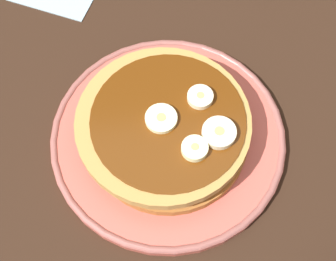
{
  "coord_description": "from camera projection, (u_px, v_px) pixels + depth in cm",
  "views": [
    {
      "loc": [
        23.3,
        -1.27,
        50.16
      ],
      "look_at": [
        0.0,
        0.0,
        2.5
      ],
      "focal_mm": 51.81,
      "sensor_mm": 36.0,
      "label": 1
    }
  ],
  "objects": [
    {
      "name": "banana_slice_3",
      "position": [
        219.0,
        133.0,
        0.5
      ],
      "size": [
        3.57,
        3.57,
        1.03
      ],
      "color": "beige",
      "rests_on": "pancake_stack"
    },
    {
      "name": "pancake_stack",
      "position": [
        167.0,
        129.0,
        0.52
      ],
      "size": [
        18.72,
        18.74,
        3.95
      ],
      "color": "#A2622C",
      "rests_on": "plate"
    },
    {
      "name": "banana_slice_1",
      "position": [
        195.0,
        149.0,
        0.49
      ],
      "size": [
        2.75,
        2.75,
        1.04
      ],
      "color": "#F4F2B5",
      "rests_on": "pancake_stack"
    },
    {
      "name": "banana_slice_2",
      "position": [
        200.0,
        97.0,
        0.52
      ],
      "size": [
        2.79,
        2.79,
        0.95
      ],
      "color": "#F7E8BB",
      "rests_on": "pancake_stack"
    },
    {
      "name": "plate",
      "position": [
        168.0,
        137.0,
        0.55
      ],
      "size": [
        26.38,
        26.38,
        1.45
      ],
      "color": "#CC594C",
      "rests_on": "ground_plane"
    },
    {
      "name": "ground_plane",
      "position": [
        168.0,
        146.0,
        0.57
      ],
      "size": [
        140.0,
        140.0,
        3.0
      ],
      "primitive_type": "cube",
      "color": "black"
    },
    {
      "name": "banana_slice_0",
      "position": [
        161.0,
        115.0,
        0.51
      ],
      "size": [
        3.4,
        3.4,
        0.78
      ],
      "color": "#F8F3B6",
      "rests_on": "pancake_stack"
    }
  ]
}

